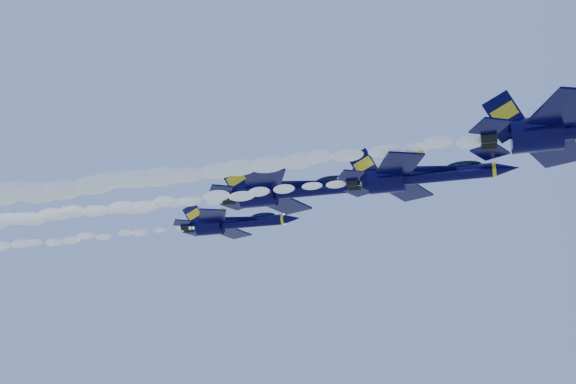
% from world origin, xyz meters
% --- Properties ---
extents(smoke_trail_jet_lead, '(51.20, 2.42, 2.18)m').
position_xyz_m(smoke_trail_jet_lead, '(-11.76, -10.18, 151.30)').
color(smoke_trail_jet_lead, white).
extents(jet_second, '(15.55, 12.75, 5.78)m').
position_xyz_m(jet_second, '(8.18, -4.87, 151.01)').
color(jet_second, '#050330').
extents(smoke_trail_jet_second, '(51.20, 1.98, 1.78)m').
position_xyz_m(smoke_trail_jet_second, '(-24.07, -4.87, 150.56)').
color(smoke_trail_jet_second, white).
extents(jet_third, '(18.40, 15.10, 6.84)m').
position_xyz_m(jet_third, '(-6.47, 4.13, 154.27)').
color(jet_third, '#050330').
extents(smoke_trail_jet_third, '(51.20, 2.35, 2.11)m').
position_xyz_m(smoke_trail_jet_third, '(-39.93, 4.13, 153.79)').
color(smoke_trail_jet_third, white).
extents(jet_fourth, '(15.31, 12.56, 5.69)m').
position_xyz_m(jet_fourth, '(-16.35, 13.64, 154.31)').
color(jet_fourth, '#050330').
extents(smoke_trail_jet_fourth, '(51.20, 1.95, 1.76)m').
position_xyz_m(smoke_trail_jet_fourth, '(-48.49, 13.64, 153.87)').
color(smoke_trail_jet_fourth, white).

